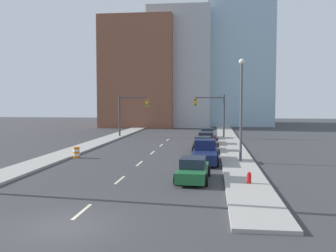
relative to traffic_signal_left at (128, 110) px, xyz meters
name	(u,v)px	position (x,y,z in m)	size (l,w,h in m)	color
ground_plane	(64,226)	(5.89, -36.78, -3.80)	(200.00, 200.00, 0.00)	#38383A
sidewalk_left	(128,132)	(-1.87, 8.06, -3.71)	(2.58, 89.69, 0.17)	#9E9B93
sidewalk_right	(226,133)	(13.66, 8.06, -3.71)	(2.58, 89.69, 0.17)	#9E9B93
lane_stripe_at_2m	(82,211)	(5.89, -34.78, -3.80)	(0.16, 2.40, 0.01)	beige
lane_stripe_at_9m	(120,180)	(5.89, -27.99, -3.80)	(0.16, 2.40, 0.01)	beige
lane_stripe_at_15m	(139,163)	(5.89, -21.66, -3.80)	(0.16, 2.40, 0.01)	beige
lane_stripe_at_22m	(152,153)	(5.89, -15.26, -3.80)	(0.16, 2.40, 0.01)	beige
lane_stripe_at_28m	(161,145)	(5.89, -9.04, -3.80)	(0.16, 2.40, 0.01)	beige
lane_stripe_at_34m	(168,140)	(5.89, -2.92, -3.80)	(0.16, 2.40, 0.01)	beige
building_brick_left	(142,74)	(-2.81, 25.02, 6.73)	(14.00, 16.00, 21.06)	brown
building_office_center	(182,71)	(5.11, 29.02, 7.71)	(12.00, 20.00, 23.02)	#A8A8AD
building_glass_right	(238,43)	(17.04, 33.02, 13.97)	(13.00, 20.00, 35.55)	#99B7CC
traffic_signal_left	(128,110)	(0.00, 0.00, 0.00)	(4.12, 0.35, 5.87)	#38383D
traffic_signal_right	(215,110)	(11.94, 0.00, 0.00)	(4.12, 0.35, 5.87)	#38383D
traffic_barrel	(76,152)	(-0.16, -19.37, -3.33)	(0.56, 0.56, 0.95)	orange
street_lamp	(241,103)	(13.89, -20.29, 1.01)	(0.44, 0.44, 8.30)	#4C4C51
fire_hydrant	(249,179)	(13.76, -28.77, -3.39)	(0.26, 0.26, 0.84)	red
sedan_green	(193,170)	(10.46, -27.56, -3.13)	(2.12, 4.73, 1.45)	#1E6033
pickup_truck_navy	(205,153)	(11.04, -20.63, -3.05)	(2.20, 5.45, 1.80)	#141E47
sedan_black	(203,145)	(10.70, -13.87, -3.13)	(2.11, 4.24, 1.47)	black
sedan_red	(206,139)	(10.88, -7.90, -3.14)	(2.18, 4.69, 1.45)	red
sedan_gray	(207,134)	(10.89, -1.26, -3.13)	(2.19, 4.68, 1.45)	slate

